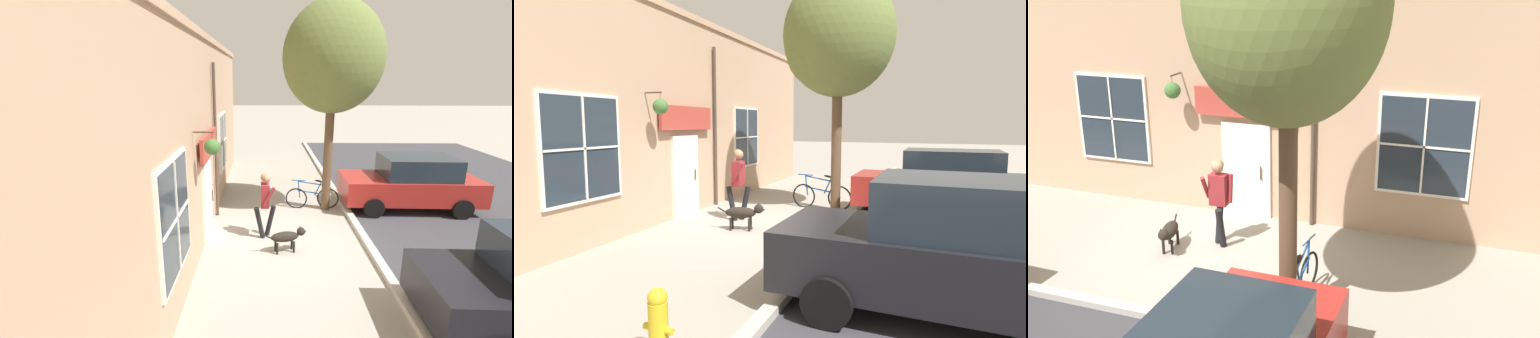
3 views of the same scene
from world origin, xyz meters
The scene contains 8 objects.
ground_plane centered at (0.00, 0.00, 0.00)m, with size 90.00×90.00×0.00m, color gray.
curb_and_road centered at (5.85, 0.00, 0.02)m, with size 10.10×28.00×0.12m.
storefront_facade centered at (-2.34, 0.01, 2.63)m, with size 0.95×18.00×5.27m.
pedestrian_walking centered at (-0.64, 0.26, 1.09)m, with size 0.59×0.55×1.79m.
dog_on_leash centered at (-0.10, -0.57, 0.41)m, with size 1.10×0.45×0.64m.
street_tree_by_curb centered at (1.27, 2.27, 4.67)m, with size 3.00×2.70×6.42m.
leaning_bicycle centered at (0.92, 2.39, 0.38)m, with size 1.74×0.17×1.00m.
parked_car_mid_block centered at (4.12, 2.45, 0.88)m, with size 4.34×2.01×1.75m.
Camera 1 is at (-0.73, -8.28, 4.20)m, focal length 24.00 mm.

